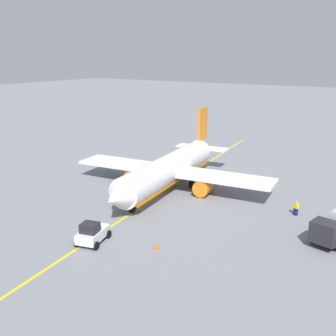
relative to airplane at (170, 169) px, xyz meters
The scene contains 6 objects.
ground_plane 2.71m from the airplane, ahead, with size 400.00×400.00×0.00m, color slate.
airplane is the anchor object (origin of this frame).
pushback_tug 18.02m from the airplane, ahead, with size 4.00×3.11×2.20m.
refueling_worker 17.29m from the airplane, 89.70° to the left, with size 0.57×0.63×1.71m.
safety_cone_nose 17.87m from the airplane, 28.89° to the left, with size 0.53×0.53×0.59m, color #F2590F.
taxi_line_marking 2.71m from the airplane, ahead, with size 73.36×0.30×0.01m, color yellow.
Camera 1 is at (42.12, 27.49, 17.49)m, focal length 41.68 mm.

